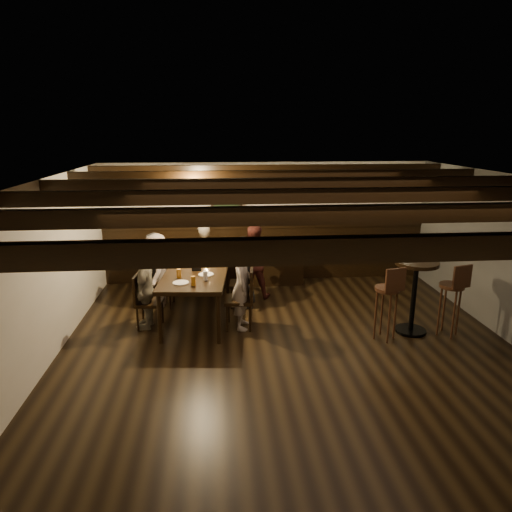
{
  "coord_description": "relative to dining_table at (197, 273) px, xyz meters",
  "views": [
    {
      "loc": [
        -0.99,
        -5.54,
        3.02
      ],
      "look_at": [
        -0.4,
        1.3,
        1.11
      ],
      "focal_mm": 32.0,
      "sensor_mm": 36.0,
      "label": 1
    }
  ],
  "objects": [
    {
      "name": "chair_left_far",
      "position": [
        -0.76,
        -0.38,
        -0.48
      ],
      "size": [
        0.43,
        0.43,
        0.86
      ],
      "rotation": [
        0.0,
        0.0,
        -1.66
      ],
      "color": "black",
      "rests_on": "floor"
    },
    {
      "name": "high_top_table",
      "position": [
        3.29,
        -0.92,
        -0.01
      ],
      "size": [
        0.64,
        0.64,
        1.13
      ],
      "color": "black",
      "rests_on": "floor"
    },
    {
      "name": "dining_table",
      "position": [
        0.0,
        0.0,
        0.0
      ],
      "size": [
        1.17,
        2.25,
        0.81
      ],
      "rotation": [
        0.0,
        0.0,
        -0.09
      ],
      "color": "black",
      "rests_on": "floor"
    },
    {
      "name": "chair_right_far",
      "position": [
        0.68,
        -0.51,
        -0.45
      ],
      "size": [
        0.48,
        0.48,
        0.96
      ],
      "rotation": [
        0.0,
        0.0,
        1.48
      ],
      "color": "black",
      "rests_on": "floor"
    },
    {
      "name": "plate_far",
      "position": [
        0.15,
        -0.32,
        0.07
      ],
      "size": [
        0.24,
        0.24,
        0.01
      ],
      "primitive_type": "cylinder",
      "color": "white",
      "rests_on": "dining_table"
    },
    {
      "name": "bar_stool_right",
      "position": [
        3.79,
        -1.07,
        -0.32
      ],
      "size": [
        0.38,
        0.4,
        1.15
      ],
      "rotation": [
        0.0,
        0.0,
        0.27
      ],
      "color": "#361F11",
      "rests_on": "floor"
    },
    {
      "name": "condiment_caddy",
      "position": [
        -0.0,
        -0.05,
        0.13
      ],
      "size": [
        0.15,
        0.1,
        0.12
      ],
      "primitive_type": "cube",
      "color": "black",
      "rests_on": "dining_table"
    },
    {
      "name": "pint_c",
      "position": [
        -0.29,
        0.13,
        0.14
      ],
      "size": [
        0.07,
        0.07,
        0.14
      ],
      "primitive_type": "cylinder",
      "color": "#BF7219",
      "rests_on": "dining_table"
    },
    {
      "name": "plate_near",
      "position": [
        -0.21,
        -0.68,
        0.07
      ],
      "size": [
        0.24,
        0.24,
        0.01
      ],
      "primitive_type": "cylinder",
      "color": "white",
      "rests_on": "dining_table"
    },
    {
      "name": "bar_stool_left",
      "position": [
        2.79,
        -1.12,
        -0.32
      ],
      "size": [
        0.38,
        0.4,
        1.15
      ],
      "rotation": [
        0.0,
        0.0,
        0.23
      ],
      "color": "#361F11",
      "rests_on": "floor"
    },
    {
      "name": "person_bench_centre",
      "position": [
        0.09,
        1.05,
        -0.06
      ],
      "size": [
        0.53,
        0.37,
        1.37
      ],
      "primitive_type": "imported",
      "rotation": [
        0.0,
        0.0,
        3.05
      ],
      "color": "slate",
      "rests_on": "floor"
    },
    {
      "name": "pint_b",
      "position": [
        0.31,
        0.62,
        0.14
      ],
      "size": [
        0.07,
        0.07,
        0.14
      ],
      "primitive_type": "cylinder",
      "color": "#BF7219",
      "rests_on": "dining_table"
    },
    {
      "name": "chair_right_near",
      "position": [
        0.76,
        0.38,
        -0.48
      ],
      "size": [
        0.43,
        0.43,
        0.86
      ],
      "rotation": [
        0.0,
        0.0,
        1.48
      ],
      "color": "black",
      "rests_on": "floor"
    },
    {
      "name": "person_right_far",
      "position": [
        0.71,
        -0.52,
        -0.05
      ],
      "size": [
        0.38,
        0.54,
        1.4
      ],
      "primitive_type": "imported",
      "rotation": [
        0.0,
        0.0,
        1.48
      ],
      "color": "#A19288",
      "rests_on": "floor"
    },
    {
      "name": "person_bench_right",
      "position": [
        0.98,
        0.82,
        -0.07
      ],
      "size": [
        0.7,
        0.57,
        1.36
      ],
      "primitive_type": "imported",
      "rotation": [
        0.0,
        0.0,
        3.05
      ],
      "color": "#51211C",
      "rests_on": "floor"
    },
    {
      "name": "pint_e",
      "position": [
        -0.26,
        -0.43,
        0.14
      ],
      "size": [
        0.07,
        0.07,
        0.14
      ],
      "primitive_type": "cylinder",
      "color": "#BF7219",
      "rests_on": "dining_table"
    },
    {
      "name": "pint_f",
      "position": [
        0.15,
        -0.57,
        0.14
      ],
      "size": [
        0.07,
        0.07,
        0.14
      ],
      "primitive_type": "cylinder",
      "color": "silver",
      "rests_on": "dining_table"
    },
    {
      "name": "room",
      "position": [
        1.05,
        0.59,
        0.32
      ],
      "size": [
        7.0,
        7.0,
        7.0
      ],
      "color": "black",
      "rests_on": "ground"
    },
    {
      "name": "pint_d",
      "position": [
        0.32,
        0.17,
        0.14
      ],
      "size": [
        0.07,
        0.07,
        0.14
      ],
      "primitive_type": "cylinder",
      "color": "silver",
      "rests_on": "dining_table"
    },
    {
      "name": "person_right_near",
      "position": [
        0.79,
        0.38,
        -0.12
      ],
      "size": [
        0.45,
        0.65,
        1.26
      ],
      "primitive_type": "imported",
      "rotation": [
        0.0,
        0.0,
        1.48
      ],
      "color": "#262628",
      "rests_on": "floor"
    },
    {
      "name": "candle",
      "position": [
        0.15,
        0.29,
        0.09
      ],
      "size": [
        0.05,
        0.05,
        0.05
      ],
      "primitive_type": "cylinder",
      "color": "beige",
      "rests_on": "dining_table"
    },
    {
      "name": "pint_a",
      "position": [
        -0.22,
        0.72,
        0.14
      ],
      "size": [
        0.07,
        0.07,
        0.14
      ],
      "primitive_type": "cylinder",
      "color": "#BF7219",
      "rests_on": "dining_table"
    },
    {
      "name": "pint_g",
      "position": [
        -0.02,
        -0.8,
        0.14
      ],
      "size": [
        0.07,
        0.07,
        0.14
      ],
      "primitive_type": "cylinder",
      "color": "#BF7219",
      "rests_on": "dining_table"
    },
    {
      "name": "person_left_far",
      "position": [
        -0.79,
        -0.38,
        -0.12
      ],
      "size": [
        0.37,
        0.76,
        1.26
      ],
      "primitive_type": "imported",
      "rotation": [
        0.0,
        0.0,
        -1.66
      ],
      "color": "gray",
      "rests_on": "floor"
    },
    {
      "name": "chair_left_near",
      "position": [
        -0.68,
        0.51,
        -0.46
      ],
      "size": [
        0.47,
        0.47,
        0.95
      ],
      "rotation": [
        0.0,
        0.0,
        -1.66
      ],
      "color": "black",
      "rests_on": "floor"
    },
    {
      "name": "person_left_near",
      "position": [
        -0.71,
        0.52,
        -0.1
      ],
      "size": [
        0.56,
        0.88,
        1.3
      ],
      "primitive_type": "imported",
      "rotation": [
        0.0,
        0.0,
        -1.66
      ],
      "color": "gray",
      "rests_on": "floor"
    },
    {
      "name": "person_bench_left",
      "position": [
        -0.82,
        0.98,
        -0.14
      ],
      "size": [
        0.63,
        0.44,
        1.22
      ],
      "primitive_type": "imported",
      "rotation": [
        0.0,
        0.0,
        3.05
      ],
      "color": "#2A292C",
      "rests_on": "floor"
    }
  ]
}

